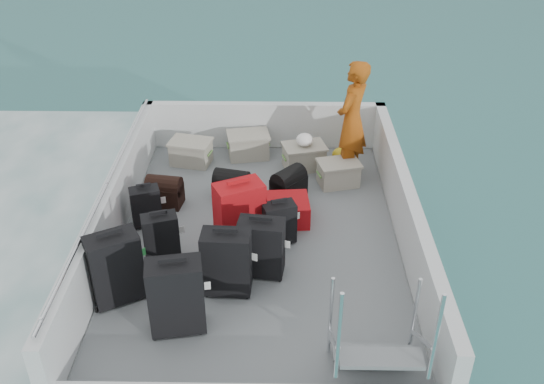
{
  "coord_description": "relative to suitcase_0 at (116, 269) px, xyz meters",
  "views": [
    {
      "loc": [
        0.25,
        -5.89,
        4.94
      ],
      "look_at": [
        0.15,
        0.45,
        1.0
      ],
      "focal_mm": 40.0,
      "sensor_mm": 36.0,
      "label": 1
    }
  ],
  "objects": [
    {
      "name": "white_bag",
      "position": [
        2.01,
        2.83,
        0.02
      ],
      "size": [
        0.24,
        0.24,
        0.18
      ],
      "primitive_type": "ellipsoid",
      "color": "white",
      "rests_on": "crate_2"
    },
    {
      "name": "crate_0",
      "position": [
        0.37,
        2.94,
        -0.24
      ],
      "size": [
        0.62,
        0.49,
        0.33
      ],
      "primitive_type": "cube",
      "rotation": [
        0.0,
        0.0,
        -0.22
      ],
      "color": "#AAA594",
      "rests_on": "deck"
    },
    {
      "name": "ferry_hull",
      "position": [
        1.42,
        1.09,
        -0.72
      ],
      "size": [
        3.6,
        5.0,
        0.6
      ],
      "primitive_type": "cube",
      "color": "silver",
      "rests_on": "ground"
    },
    {
      "name": "crate_2",
      "position": [
        2.01,
        2.83,
        -0.23
      ],
      "size": [
        0.63,
        0.51,
        0.33
      ],
      "primitive_type": "cube",
      "rotation": [
        0.0,
        0.0,
        0.25
      ],
      "color": "#AAA594",
      "rests_on": "deck"
    },
    {
      "name": "suitcase_4",
      "position": [
        1.12,
        0.15,
        -0.03
      ],
      "size": [
        0.52,
        0.32,
        0.74
      ],
      "primitive_type": "cube",
      "rotation": [
        0.0,
        0.0,
        -0.05
      ],
      "color": "black",
      "rests_on": "deck"
    },
    {
      "name": "deck_fittings",
      "position": [
        1.77,
        0.77,
        -0.03
      ],
      "size": [
        3.6,
        5.0,
        0.9
      ],
      "color": "silver",
      "rests_on": "deck"
    },
    {
      "name": "suitcase_6",
      "position": [
        1.47,
        0.45,
        -0.06
      ],
      "size": [
        0.53,
        0.36,
        0.68
      ],
      "primitive_type": "cube",
      "rotation": [
        0.0,
        0.0,
        -0.13
      ],
      "color": "black",
      "rests_on": "deck"
    },
    {
      "name": "suitcase_7",
      "position": [
        1.66,
        1.02,
        -0.13
      ],
      "size": [
        0.43,
        0.33,
        0.53
      ],
      "primitive_type": "cube",
      "rotation": [
        0.0,
        0.0,
        0.32
      ],
      "color": "black",
      "rests_on": "deck"
    },
    {
      "name": "suitcase_0",
      "position": [
        0.0,
        0.0,
        0.0
      ],
      "size": [
        0.6,
        0.51,
        0.8
      ],
      "primitive_type": "cube",
      "rotation": [
        0.0,
        0.0,
        0.51
      ],
      "color": "black",
      "rests_on": "deck"
    },
    {
      "name": "duffel_2",
      "position": [
        1.78,
        2.05,
        -0.24
      ],
      "size": [
        0.52,
        0.53,
        0.32
      ],
      "primitive_type": null,
      "rotation": [
        0.0,
        0.0,
        0.83
      ],
      "color": "black",
      "rests_on": "deck"
    },
    {
      "name": "duffel_0",
      "position": [
        0.18,
        1.83,
        -0.24
      ],
      "size": [
        0.48,
        0.37,
        0.32
      ],
      "primitive_type": null,
      "rotation": [
        0.0,
        0.0,
        -0.16
      ],
      "color": "black",
      "rests_on": "deck"
    },
    {
      "name": "suitcase_5",
      "position": [
        1.2,
        1.08,
        -0.02
      ],
      "size": [
        0.64,
        0.54,
        0.76
      ],
      "primitive_type": "cube",
      "rotation": [
        0.0,
        0.0,
        0.44
      ],
      "color": "#B00D18",
      "rests_on": "deck"
    },
    {
      "name": "suitcase_8",
      "position": [
        1.65,
        1.48,
        -0.25
      ],
      "size": [
        0.79,
        0.55,
        0.3
      ],
      "primitive_type": "cube",
      "rotation": [
        0.0,
        0.0,
        1.65
      ],
      "color": "#B00D18",
      "rests_on": "deck"
    },
    {
      "name": "yellow_bag",
      "position": [
        2.57,
        3.02,
        -0.29
      ],
      "size": [
        0.28,
        0.26,
        0.22
      ],
      "primitive_type": "ellipsoid",
      "color": "gold",
      "rests_on": "deck"
    },
    {
      "name": "crate_3",
      "position": [
        2.47,
        2.38,
        -0.24
      ],
      "size": [
        0.59,
        0.47,
        0.31
      ],
      "primitive_type": "cube",
      "rotation": [
        0.0,
        0.0,
        0.24
      ],
      "color": "#AAA594",
      "rests_on": "deck"
    },
    {
      "name": "ground",
      "position": [
        1.42,
        1.09,
        -1.02
      ],
      "size": [
        160.0,
        160.0,
        0.0
      ],
      "primitive_type": "plane",
      "color": "#16504E",
      "rests_on": "ground"
    },
    {
      "name": "crate_1",
      "position": [
        1.2,
        3.16,
        -0.23
      ],
      "size": [
        0.63,
        0.49,
        0.34
      ],
      "primitive_type": "cube",
      "rotation": [
        0.0,
        0.0,
        0.17
      ],
      "color": "#AAA594",
      "rests_on": "deck"
    },
    {
      "name": "suitcase_2",
      "position": [
        0.03,
        1.37,
        -0.14
      ],
      "size": [
        0.4,
        0.31,
        0.52
      ],
      "primitive_type": "cube",
      "rotation": [
        0.0,
        0.0,
        0.32
      ],
      "color": "black",
      "rests_on": "deck"
    },
    {
      "name": "passenger",
      "position": [
        2.63,
        2.66,
        0.43
      ],
      "size": [
        0.65,
        0.73,
        1.67
      ],
      "primitive_type": "imported",
      "rotation": [
        0.0,
        0.0,
        -2.1
      ],
      "color": "orange",
      "rests_on": "deck"
    },
    {
      "name": "duffel_1",
      "position": [
        1.03,
        1.99,
        -0.24
      ],
      "size": [
        0.51,
        0.4,
        0.32
      ],
      "primitive_type": null,
      "rotation": [
        0.0,
        0.0,
        -0.24
      ],
      "color": "black",
      "rests_on": "deck"
    },
    {
      "name": "suitcase_3",
      "position": [
        0.68,
        -0.42,
        0.0
      ],
      "size": [
        0.57,
        0.4,
        0.8
      ],
      "primitive_type": "cube",
      "rotation": [
        0.0,
        0.0,
        0.17
      ],
      "color": "black",
      "rests_on": "deck"
    },
    {
      "name": "deck",
      "position": [
        1.42,
        1.09,
        -0.41
      ],
      "size": [
        3.3,
        4.7,
        0.02
      ],
      "primitive_type": "cube",
      "color": "slate",
      "rests_on": "ferry_hull"
    },
    {
      "name": "suitcase_1",
      "position": [
        0.34,
        0.67,
        -0.11
      ],
      "size": [
        0.44,
        0.33,
        0.59
      ],
      "primitive_type": "cube",
      "rotation": [
        0.0,
        0.0,
        0.3
      ],
      "color": "black",
      "rests_on": "deck"
    }
  ]
}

